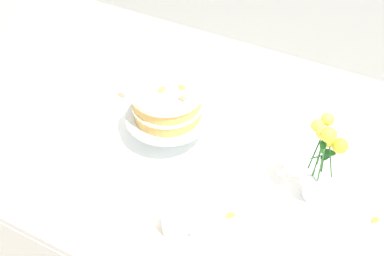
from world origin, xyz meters
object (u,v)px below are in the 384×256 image
object	(u,v)px
dining_table	(206,188)
layer_cake	(167,103)
cake_stand	(168,119)
teacup	(176,226)
flower_vase	(320,165)

from	to	relation	value
dining_table	layer_cake	size ratio (longest dim) A/B	5.82
layer_cake	dining_table	bearing A→B (deg)	-22.37
layer_cake	cake_stand	bearing A→B (deg)	178.98
teacup	layer_cake	bearing A→B (deg)	123.47
layer_cake	flower_vase	distance (m)	0.54
layer_cake	flower_vase	size ratio (longest dim) A/B	0.79
flower_vase	teacup	size ratio (longest dim) A/B	2.43
layer_cake	flower_vase	world-z (taller)	flower_vase
layer_cake	teacup	bearing A→B (deg)	-56.53
cake_stand	layer_cake	world-z (taller)	layer_cake
teacup	flower_vase	bearing A→B (deg)	46.58
flower_vase	teacup	distance (m)	0.46
layer_cake	flower_vase	bearing A→B (deg)	-2.08
layer_cake	teacup	xyz separation A→B (m)	(0.23, -0.35, -0.13)
cake_stand	teacup	xyz separation A→B (m)	(0.23, -0.35, -0.05)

